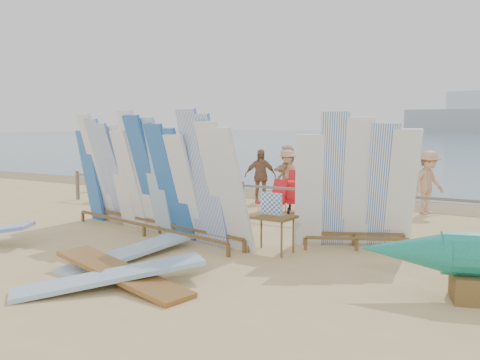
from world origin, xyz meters
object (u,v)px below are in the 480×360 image
Objects in this scene: side_surfboard_rack at (356,187)px; beach_chair_left at (272,205)px; beachgoer_3 at (288,174)px; beachgoer_6 at (320,182)px; beachgoer_11 at (175,166)px; beachgoer_extra_1 at (108,167)px; beachgoer_9 at (428,182)px; beachgoer_0 at (122,169)px; stroller at (296,196)px; beachgoer_1 at (207,174)px; beach_chair_right at (292,203)px; flat_board_c at (121,282)px; beachgoer_5 at (287,170)px; vendor_table at (271,233)px; beachgoer_7 at (341,181)px; flat_board_a at (131,258)px; beachgoer_4 at (260,176)px; flat_board_b at (111,287)px; beachgoer_8 at (347,183)px; main_surfboard_rack at (151,179)px.

beach_chair_left is (-2.95, 2.34, -0.89)m from side_surfboard_rack.
beachgoer_6 reaches higher than beachgoer_3.
beachgoer_extra_1 is at bearing 49.10° from beachgoer_11.
beachgoer_11 is at bearing 112.47° from beachgoer_9.
side_surfboard_rack is 1.42× the size of beachgoer_0.
stroller is at bearing 99.01° from beach_chair_left.
beachgoer_9 is (4.50, -0.97, 0.06)m from beachgoer_3.
beachgoer_1 reaches higher than stroller.
beachgoer_9 is (3.15, 1.70, 0.57)m from beach_chair_right.
beachgoer_5 reaches higher than flat_board_c.
flat_board_c is (-2.35, -3.82, -1.17)m from side_surfboard_rack.
beach_chair_left is (-1.72, 3.43, -0.09)m from vendor_table.
beachgoer_3 is 0.91× the size of beachgoer_1.
beachgoer_3 is 0.85× the size of beachgoer_0.
stroller is at bearing -75.61° from beachgoer_7.
flat_board_c is 1.38m from flat_board_a.
flat_board_a is 1.66× the size of beachgoer_4.
flat_board_b is 11.82m from beachgoer_extra_1.
beachgoer_8 is at bearing -21.94° from beachgoer_3.
beachgoer_6 is 1.17m from beachgoer_7.
beachgoer_1 is at bearing -79.78° from beachgoer_extra_1.
beachgoer_0 reaches higher than beachgoer_8.
beachgoer_9 reaches higher than beachgoer_7.
beachgoer_1 is at bearing 160.17° from beachgoer_11.
side_surfboard_rack is at bearing -26.39° from beachgoer_7.
beachgoer_3 is (-1.09, 3.33, 0.50)m from beach_chair_left.
flat_board_c is 1.59× the size of beachgoer_5.
beachgoer_6 is 1.01× the size of beachgoer_extra_1.
vendor_table is 7.33m from beachgoer_3.
beachgoer_1 is at bearing 123.32° from side_surfboard_rack.
side_surfboard_rack is at bearing 46.83° from flat_board_a.
beachgoer_6 is at bearing -51.52° from beachgoer_4.
beachgoer_6 is (2.07, 4.42, -0.37)m from main_surfboard_rack.
beachgoer_4 is at bearing 178.54° from beachgoer_11.
flat_board_a is 1.58× the size of beachgoer_1.
main_surfboard_rack is 2.92× the size of beachgoer_0.
beachgoer_5 is at bearing 143.19° from beachgoer_3.
beachgoer_11 reaches higher than beach_chair_left.
beachgoer_9 reaches higher than vendor_table.
beachgoer_11 is (-7.33, 6.69, 0.46)m from vendor_table.
flat_board_b is 9.91m from beachgoer_3.
vendor_table is at bearing 46.09° from flat_board_a.
side_surfboard_rack is 1.52× the size of beachgoer_1.
beachgoer_9 is (1.69, 5.79, 0.47)m from vendor_table.
beachgoer_4 is at bearing 136.13° from beach_chair_right.
beach_chair_right is at bearing 113.44° from vendor_table.
beachgoer_1 reaches higher than beach_chair_right.
beachgoer_4 is (-2.41, -0.37, 0.05)m from beachgoer_7.
flat_board_b is at bearing -102.88° from beachgoer_6.
beachgoer_6 is 0.91× the size of beachgoer_8.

